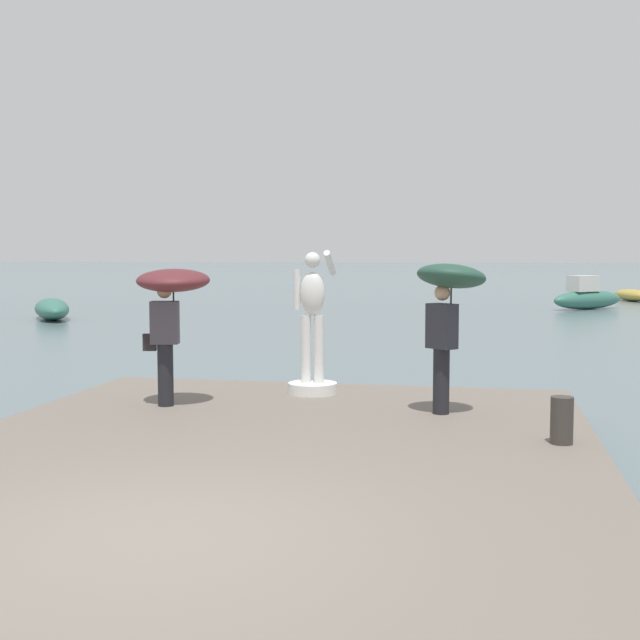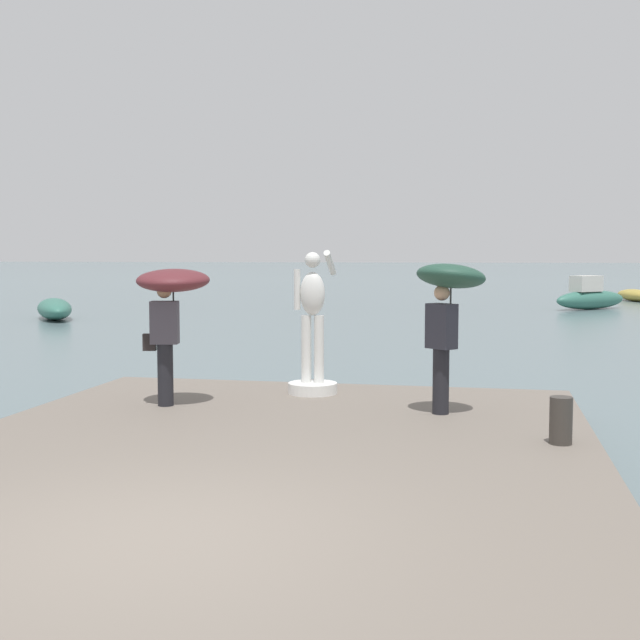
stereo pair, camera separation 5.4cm
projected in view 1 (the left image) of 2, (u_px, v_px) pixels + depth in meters
The scene contains 9 objects.
ground_plane at pixel (438, 300), 45.46m from camera, with size 400.00×400.00×0.00m, color slate.
pier at pixel (245, 481), 8.53m from camera, with size 7.47×10.51×0.40m, color #70665B.
statue_white_figure at pixel (313, 340), 12.62m from camera, with size 0.76×0.94×2.20m.
onlooker_left at pixel (171, 296), 11.55m from camera, with size 1.21×1.22×1.96m.
onlooker_right at pixel (448, 297), 10.89m from camera, with size 1.30×1.30×2.06m.
mooring_bollard at pixel (562, 420), 9.29m from camera, with size 0.26×0.26×0.54m, color #38332D.
boat_near at pixel (587, 297), 37.90m from camera, with size 3.86×3.63×1.55m.
boat_mid at pixel (52, 309), 32.08m from camera, with size 3.45×4.38×0.81m.
boat_far at pixel (632, 295), 44.52m from camera, with size 2.02×4.00×0.64m.
Camera 1 is at (2.37, -5.80, 2.54)m, focal length 46.34 mm.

